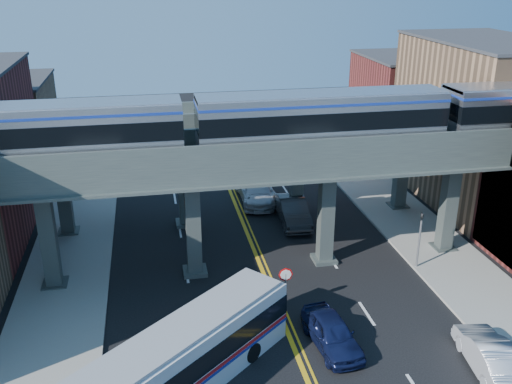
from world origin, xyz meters
TOP-DOWN VIEW (x-y plane):
  - ground at (0.00, 0.00)m, footprint 120.00×120.00m
  - sidewalk_west at (-11.50, 10.00)m, footprint 5.00×70.00m
  - sidewalk_east at (11.50, 10.00)m, footprint 5.00×70.00m
  - building_west_c at (-18.50, 29.00)m, footprint 8.00×10.00m
  - building_east_b at (18.50, 16.00)m, footprint 8.00×14.00m
  - building_east_c at (18.50, 29.00)m, footprint 8.00×10.00m
  - elevated_viaduct_near at (0.00, 8.00)m, footprint 52.00×3.60m
  - elevated_viaduct_far at (0.00, 15.00)m, footprint 52.00×3.60m
  - transit_train at (3.45, 8.00)m, footprint 43.67×2.73m
  - stop_sign at (0.30, 3.00)m, footprint 0.76×0.09m
  - traffic_signal at (9.20, 6.00)m, footprint 0.15×0.18m
  - transit_bus at (-5.33, -1.87)m, footprint 10.37×9.44m
  - car_lane_a at (1.80, -0.27)m, footprint 2.28×4.66m
  - car_lane_b at (3.50, 13.86)m, footprint 2.14×5.42m
  - car_lane_c at (1.80, 18.50)m, footprint 2.66×5.71m
  - car_lane_d at (1.80, 18.21)m, footprint 3.10×6.01m
  - car_parked_curb at (8.24, -3.24)m, footprint 2.31×4.97m

SIDE VIEW (x-z plane):
  - ground at x=0.00m, z-range 0.00..0.00m
  - sidewalk_west at x=-11.50m, z-range 0.00..0.16m
  - sidewalk_east at x=11.50m, z-range 0.00..0.16m
  - car_lane_a at x=1.80m, z-range 0.00..1.53m
  - car_parked_curb at x=8.24m, z-range 0.00..1.58m
  - car_lane_c at x=1.80m, z-range 0.00..1.58m
  - car_lane_d at x=1.80m, z-range 0.00..1.67m
  - car_lane_b at x=3.50m, z-range 0.00..1.76m
  - transit_bus at x=-5.33m, z-range 0.04..3.00m
  - stop_sign at x=0.30m, z-range 0.44..3.07m
  - traffic_signal at x=9.20m, z-range 0.25..4.35m
  - building_west_c at x=-18.50m, z-range 0.00..8.00m
  - building_east_c at x=18.50m, z-range 0.00..9.00m
  - building_east_b at x=18.50m, z-range 0.00..12.00m
  - elevated_viaduct_near at x=0.00m, z-range 2.77..10.17m
  - elevated_viaduct_far at x=0.00m, z-range 2.77..10.17m
  - transit_train at x=3.45m, z-range 7.53..10.71m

